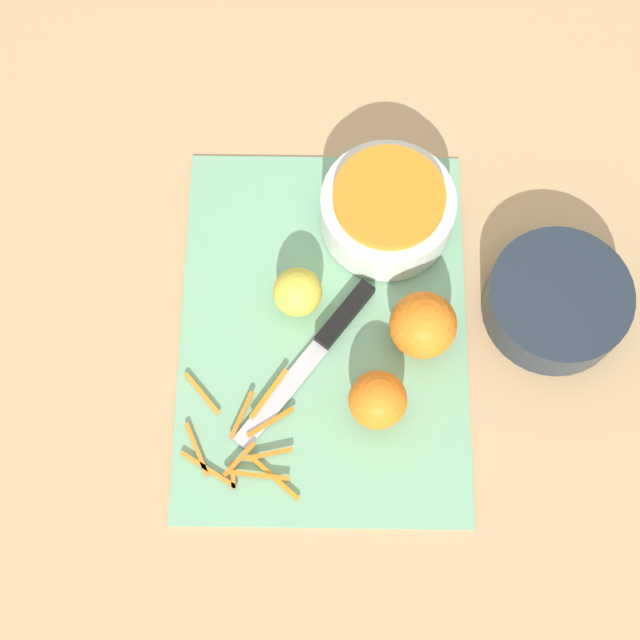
{
  "coord_description": "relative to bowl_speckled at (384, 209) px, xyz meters",
  "views": [
    {
      "loc": [
        0.34,
        0.0,
        1.01
      ],
      "look_at": [
        0.0,
        0.0,
        0.04
      ],
      "focal_mm": 50.0,
      "sensor_mm": 36.0,
      "label": 1
    }
  ],
  "objects": [
    {
      "name": "bowl_speckled",
      "position": [
        0.0,
        0.0,
        0.0
      ],
      "size": [
        0.16,
        0.16,
        0.07
      ],
      "color": "silver",
      "rests_on": "cutting_board"
    },
    {
      "name": "knife",
      "position": [
        0.15,
        -0.07,
        -0.03
      ],
      "size": [
        0.21,
        0.16,
        0.02
      ],
      "rotation": [
        0.0,
        0.0,
        -0.65
      ],
      "color": "black",
      "rests_on": "cutting_board"
    },
    {
      "name": "cutting_board",
      "position": [
        0.14,
        -0.08,
        -0.04
      ],
      "size": [
        0.47,
        0.34,
        0.01
      ],
      "color": "#75AD84",
      "rests_on": "ground_plane"
    },
    {
      "name": "bowl_dark",
      "position": [
        0.11,
        0.2,
        -0.01
      ],
      "size": [
        0.17,
        0.17,
        0.06
      ],
      "color": "#1E2833",
      "rests_on": "ground_plane"
    },
    {
      "name": "peel_pile",
      "position": [
        0.28,
        -0.17,
        -0.03
      ],
      "size": [
        0.15,
        0.14,
        0.01
      ],
      "color": "orange",
      "rests_on": "cutting_board"
    },
    {
      "name": "orange_right",
      "position": [
        0.15,
        0.04,
        0.0
      ],
      "size": [
        0.08,
        0.08,
        0.08
      ],
      "color": "orange",
      "rests_on": "cutting_board"
    },
    {
      "name": "orange_left",
      "position": [
        0.24,
        -0.01,
        -0.0
      ],
      "size": [
        0.07,
        0.07,
        0.07
      ],
      "color": "orange",
      "rests_on": "cutting_board"
    },
    {
      "name": "lemon",
      "position": [
        0.11,
        -0.11,
        -0.01
      ],
      "size": [
        0.06,
        0.06,
        0.06
      ],
      "color": "gold",
      "rests_on": "cutting_board"
    },
    {
      "name": "ground_plane",
      "position": [
        0.14,
        -0.08,
        -0.04
      ],
      "size": [
        4.0,
        4.0,
        0.0
      ],
      "primitive_type": "plane",
      "color": "tan"
    }
  ]
}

